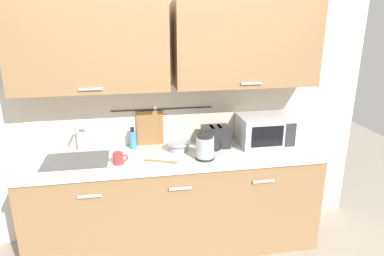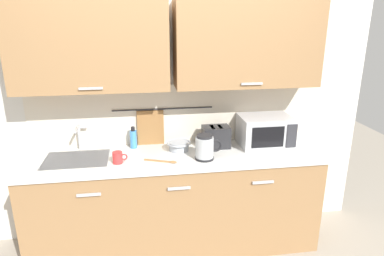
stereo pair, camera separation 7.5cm
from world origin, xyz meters
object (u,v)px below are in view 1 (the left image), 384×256
object	(u,v)px
mixing_bowl	(179,146)
wooden_spoon	(165,162)
mug_near_sink	(118,158)
microwave	(264,130)
electric_kettle	(205,147)
toaster	(216,136)
dish_soap_bottle	(133,139)

from	to	relation	value
mixing_bowl	wooden_spoon	distance (m)	0.28
mug_near_sink	microwave	bearing A→B (deg)	9.56
electric_kettle	mixing_bowl	distance (m)	0.30
mixing_bowl	toaster	bearing A→B (deg)	6.08
microwave	dish_soap_bottle	distance (m)	1.19
microwave	mixing_bowl	bearing A→B (deg)	-178.60
microwave	electric_kettle	size ratio (longest dim) A/B	2.03
microwave	dish_soap_bottle	size ratio (longest dim) A/B	2.35
mixing_bowl	wooden_spoon	size ratio (longest dim) A/B	0.80
mug_near_sink	toaster	xyz separation A→B (m)	(0.85, 0.24, 0.05)
mug_near_sink	wooden_spoon	world-z (taller)	mug_near_sink
dish_soap_bottle	mixing_bowl	bearing A→B (deg)	-17.33
mixing_bowl	dish_soap_bottle	bearing A→B (deg)	162.67
toaster	mug_near_sink	bearing A→B (deg)	-164.52
dish_soap_bottle	mixing_bowl	distance (m)	0.41
toaster	mixing_bowl	bearing A→B (deg)	-173.92
microwave	toaster	size ratio (longest dim) A/B	1.80
microwave	mixing_bowl	world-z (taller)	microwave
electric_kettle	wooden_spoon	xyz separation A→B (m)	(-0.34, -0.02, -0.10)
mug_near_sink	wooden_spoon	size ratio (longest dim) A/B	0.45
electric_kettle	wooden_spoon	size ratio (longest dim) A/B	0.85
dish_soap_bottle	wooden_spoon	world-z (taller)	dish_soap_bottle
mug_near_sink	mixing_bowl	distance (m)	0.55
wooden_spoon	mug_near_sink	bearing A→B (deg)	174.30
dish_soap_bottle	toaster	world-z (taller)	dish_soap_bottle
electric_kettle	toaster	xyz separation A→B (m)	(0.15, 0.26, -0.01)
mixing_bowl	toaster	size ratio (longest dim) A/B	0.84
microwave	toaster	world-z (taller)	microwave
electric_kettle	mug_near_sink	size ratio (longest dim) A/B	1.89
microwave	mixing_bowl	xyz separation A→B (m)	(-0.79, -0.02, -0.09)
mug_near_sink	wooden_spoon	distance (m)	0.37
dish_soap_bottle	mug_near_sink	distance (m)	0.35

